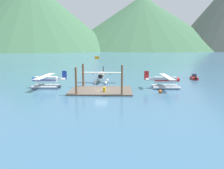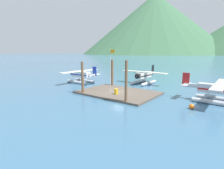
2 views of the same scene
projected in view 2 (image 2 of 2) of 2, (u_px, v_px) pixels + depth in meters
name	position (u px, v px, depth m)	size (l,w,h in m)	color
ground_plane	(118.00, 93.00, 29.71)	(1200.00, 1200.00, 0.00)	#38607F
dock_platform	(118.00, 93.00, 29.68)	(12.59, 8.86, 0.30)	brown
piling_near_left	(83.00, 78.00, 28.75)	(0.41, 0.41, 5.33)	brown
piling_near_right	(126.00, 82.00, 23.40)	(0.37, 0.37, 5.80)	brown
piling_far_left	(112.00, 73.00, 35.04)	(0.47, 0.47, 5.34)	brown
flagpole	(111.00, 66.00, 28.96)	(0.95, 0.10, 7.09)	silver
fuel_drum	(116.00, 92.00, 27.78)	(0.62, 0.62, 0.88)	gold
mooring_buoy	(192.00, 106.00, 21.62)	(0.64, 0.64, 0.64)	orange
mountain_ridge_west_peak	(154.00, 24.00, 455.99)	(366.87, 366.87, 150.74)	#386042
seaplane_white_port_fwd	(81.00, 76.00, 39.53)	(7.98, 10.40, 3.84)	#B7BABF
seaplane_cream_bow_centre	(144.00, 77.00, 38.23)	(10.43, 7.98, 3.84)	#B7BABF
seaplane_silver_stbd_fwd	(217.00, 92.00, 24.01)	(7.98, 10.42, 3.84)	#B7BABF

